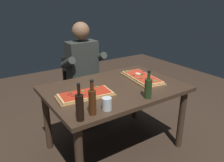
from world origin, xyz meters
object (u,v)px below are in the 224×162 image
at_px(dining_table, 115,95).
at_px(wine_bottle_dark, 92,101).
at_px(oil_bottle_amber, 148,88).
at_px(tumbler_near_camera, 107,105).
at_px(seated_diner, 84,69).
at_px(vinegar_bottle_green, 80,107).
at_px(diner_chair, 81,84).
at_px(pizza_rectangular_left, 142,78).
at_px(pizza_rectangular_front, 86,95).

bearing_deg(dining_table, wine_bottle_dark, -141.34).
bearing_deg(oil_bottle_amber, tumbler_near_camera, 178.10).
bearing_deg(wine_bottle_dark, seated_diner, 66.08).
distance_m(dining_table, vinegar_bottle_green, 0.75).
bearing_deg(oil_bottle_amber, vinegar_bottle_green, -178.84).
height_order(wine_bottle_dark, diner_chair, wine_bottle_dark).
distance_m(pizza_rectangular_left, oil_bottle_amber, 0.50).
bearing_deg(tumbler_near_camera, seated_diner, 72.13).
xyz_separation_m(oil_bottle_amber, seated_diner, (-0.08, 1.12, -0.10)).
distance_m(dining_table, diner_chair, 0.87).
bearing_deg(wine_bottle_dark, vinegar_bottle_green, -167.73).
distance_m(oil_bottle_amber, tumbler_near_camera, 0.44).
height_order(diner_chair, seated_diner, seated_diner).
bearing_deg(pizza_rectangular_left, oil_bottle_amber, -124.83).
height_order(vinegar_bottle_green, tumbler_near_camera, vinegar_bottle_green).
bearing_deg(seated_diner, pizza_rectangular_front, -116.25).
bearing_deg(oil_bottle_amber, pizza_rectangular_left, 55.17).
bearing_deg(oil_bottle_amber, pizza_rectangular_front, 144.24).
bearing_deg(diner_chair, seated_diner, -90.00).
relative_size(dining_table, vinegar_bottle_green, 4.68).
xyz_separation_m(wine_bottle_dark, tumbler_near_camera, (0.14, 0.00, -0.07)).
xyz_separation_m(pizza_rectangular_left, seated_diner, (-0.36, 0.72, -0.02)).
distance_m(dining_table, pizza_rectangular_left, 0.40).
bearing_deg(tumbler_near_camera, pizza_rectangular_left, 28.54).
bearing_deg(diner_chair, pizza_rectangular_left, -66.62).
bearing_deg(dining_table, vinegar_bottle_green, -145.79).
bearing_deg(diner_chair, vinegar_bottle_green, -116.06).
height_order(wine_bottle_dark, oil_bottle_amber, wine_bottle_dark).
bearing_deg(seated_diner, dining_table, -91.79).
relative_size(pizza_rectangular_front, vinegar_bottle_green, 1.85).
relative_size(vinegar_bottle_green, tumbler_near_camera, 2.82).
height_order(tumbler_near_camera, seated_diner, seated_diner).
xyz_separation_m(vinegar_bottle_green, tumbler_near_camera, (0.26, 0.03, -0.07)).
distance_m(dining_table, wine_bottle_dark, 0.64).
distance_m(dining_table, tumbler_near_camera, 0.52).
height_order(dining_table, pizza_rectangular_front, pizza_rectangular_front).
xyz_separation_m(vinegar_bottle_green, seated_diner, (0.62, 1.14, -0.11)).
xyz_separation_m(wine_bottle_dark, seated_diner, (0.49, 1.11, -0.11)).
xyz_separation_m(dining_table, vinegar_bottle_green, (-0.59, -0.40, 0.21)).
distance_m(wine_bottle_dark, diner_chair, 1.38).
height_order(tumbler_near_camera, diner_chair, diner_chair).
bearing_deg(vinegar_bottle_green, pizza_rectangular_front, 57.11).
bearing_deg(oil_bottle_amber, seated_diner, 94.06).
height_order(dining_table, oil_bottle_amber, oil_bottle_amber).
height_order(pizza_rectangular_front, pizza_rectangular_left, same).
bearing_deg(seated_diner, wine_bottle_dark, -113.92).
height_order(oil_bottle_amber, tumbler_near_camera, oil_bottle_amber).
xyz_separation_m(vinegar_bottle_green, diner_chair, (0.62, 1.26, -0.37)).
bearing_deg(vinegar_bottle_green, seated_diner, 61.61).
relative_size(dining_table, diner_chair, 1.61).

